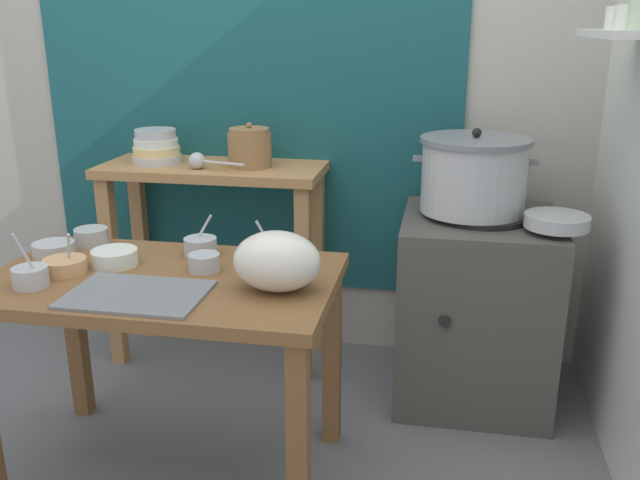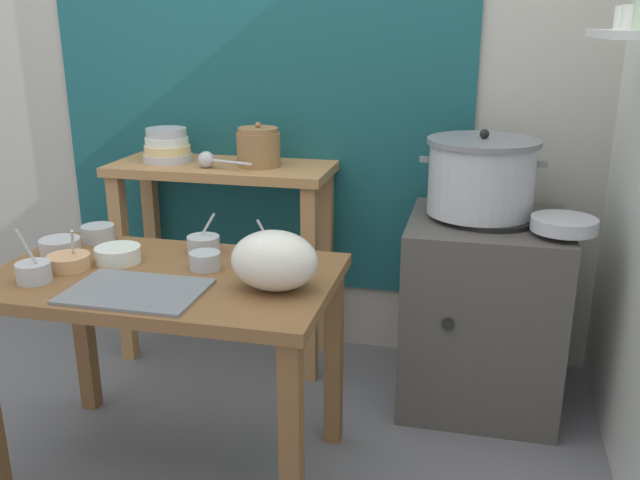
{
  "view_description": "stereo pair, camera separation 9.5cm",
  "coord_description": "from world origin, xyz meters",
  "px_view_note": "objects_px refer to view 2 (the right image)",
  "views": [
    {
      "loc": [
        0.73,
        -1.89,
        1.48
      ],
      "look_at": [
        0.35,
        0.13,
        0.82
      ],
      "focal_mm": 37.95,
      "sensor_mm": 36.0,
      "label": 1
    },
    {
      "loc": [
        0.82,
        -1.87,
        1.48
      ],
      "look_at": [
        0.35,
        0.13,
        0.82
      ],
      "focal_mm": 37.95,
      "sensor_mm": 36.0,
      "label": 2
    }
  ],
  "objects_px": {
    "prep_bowl_4": "(60,246)",
    "wide_pan": "(564,224)",
    "prep_bowl_5": "(98,233)",
    "steamer_pot": "(481,176)",
    "plastic_bag": "(274,261)",
    "prep_bowl_7": "(205,260)",
    "prep_table": "(165,305)",
    "prep_bowl_3": "(34,271)",
    "back_shelf_table": "(223,213)",
    "prep_bowl_0": "(203,244)",
    "prep_bowl_2": "(270,252)",
    "stove_block": "(482,310)",
    "clay_pot": "(259,147)",
    "bowl_stack_enamel": "(167,146)",
    "prep_bowl_1": "(118,254)",
    "prep_bowl_6": "(69,261)",
    "ladle": "(208,160)",
    "serving_tray": "(136,291)"
  },
  "relations": [
    {
      "from": "stove_block",
      "to": "wide_pan",
      "type": "xyz_separation_m",
      "value": [
        0.25,
        -0.15,
        0.42
      ]
    },
    {
      "from": "clay_pot",
      "to": "prep_bowl_0",
      "type": "bearing_deg",
      "value": -89.62
    },
    {
      "from": "prep_bowl_2",
      "to": "prep_bowl_3",
      "type": "relative_size",
      "value": 0.88
    },
    {
      "from": "back_shelf_table",
      "to": "prep_bowl_3",
      "type": "relative_size",
      "value": 5.42
    },
    {
      "from": "steamer_pot",
      "to": "prep_bowl_5",
      "type": "xyz_separation_m",
      "value": [
        -1.35,
        -0.49,
        -0.17
      ]
    },
    {
      "from": "wide_pan",
      "to": "prep_bowl_7",
      "type": "relative_size",
      "value": 2.27
    },
    {
      "from": "prep_bowl_2",
      "to": "prep_bowl_0",
      "type": "bearing_deg",
      "value": 175.07
    },
    {
      "from": "prep_bowl_5",
      "to": "plastic_bag",
      "type": "bearing_deg",
      "value": -21.31
    },
    {
      "from": "prep_table",
      "to": "serving_tray",
      "type": "xyz_separation_m",
      "value": [
        -0.0,
        -0.17,
        0.12
      ]
    },
    {
      "from": "prep_bowl_6",
      "to": "serving_tray",
      "type": "bearing_deg",
      "value": -24.34
    },
    {
      "from": "prep_bowl_4",
      "to": "plastic_bag",
      "type": "bearing_deg",
      "value": -10.0
    },
    {
      "from": "clay_pot",
      "to": "prep_bowl_4",
      "type": "height_order",
      "value": "clay_pot"
    },
    {
      "from": "plastic_bag",
      "to": "prep_table",
      "type": "bearing_deg",
      "value": 173.13
    },
    {
      "from": "serving_tray",
      "to": "prep_bowl_2",
      "type": "bearing_deg",
      "value": 50.0
    },
    {
      "from": "wide_pan",
      "to": "prep_bowl_4",
      "type": "relative_size",
      "value": 1.67
    },
    {
      "from": "ladle",
      "to": "prep_bowl_2",
      "type": "xyz_separation_m",
      "value": [
        0.45,
        -0.57,
        -0.18
      ]
    },
    {
      "from": "prep_bowl_3",
      "to": "prep_bowl_4",
      "type": "height_order",
      "value": "prep_bowl_3"
    },
    {
      "from": "prep_bowl_0",
      "to": "stove_block",
      "type": "bearing_deg",
      "value": 27.89
    },
    {
      "from": "stove_block",
      "to": "wide_pan",
      "type": "bearing_deg",
      "value": -30.13
    },
    {
      "from": "prep_table",
      "to": "prep_bowl_1",
      "type": "distance_m",
      "value": 0.25
    },
    {
      "from": "back_shelf_table",
      "to": "steamer_pot",
      "type": "bearing_deg",
      "value": -5.73
    },
    {
      "from": "plastic_bag",
      "to": "prep_bowl_7",
      "type": "height_order",
      "value": "plastic_bag"
    },
    {
      "from": "plastic_bag",
      "to": "prep_bowl_3",
      "type": "xyz_separation_m",
      "value": [
        -0.74,
        -0.11,
        -0.06
      ]
    },
    {
      "from": "prep_table",
      "to": "prep_bowl_3",
      "type": "distance_m",
      "value": 0.41
    },
    {
      "from": "prep_bowl_1",
      "to": "prep_bowl_2",
      "type": "relative_size",
      "value": 0.96
    },
    {
      "from": "prep_table",
      "to": "back_shelf_table",
      "type": "xyz_separation_m",
      "value": [
        -0.12,
        0.85,
        0.07
      ]
    },
    {
      "from": "prep_bowl_0",
      "to": "prep_bowl_5",
      "type": "height_order",
      "value": "prep_bowl_0"
    },
    {
      "from": "serving_tray",
      "to": "prep_bowl_6",
      "type": "distance_m",
      "value": 0.34
    },
    {
      "from": "stove_block",
      "to": "prep_bowl_0",
      "type": "bearing_deg",
      "value": -152.11
    },
    {
      "from": "steamer_pot",
      "to": "back_shelf_table",
      "type": "bearing_deg",
      "value": 174.27
    },
    {
      "from": "prep_table",
      "to": "prep_bowl_3",
      "type": "height_order",
      "value": "prep_bowl_3"
    },
    {
      "from": "bowl_stack_enamel",
      "to": "serving_tray",
      "type": "distance_m",
      "value": 1.11
    },
    {
      "from": "prep_bowl_5",
      "to": "steamer_pot",
      "type": "bearing_deg",
      "value": 20.06
    },
    {
      "from": "prep_table",
      "to": "clay_pot",
      "type": "height_order",
      "value": "clay_pot"
    },
    {
      "from": "stove_block",
      "to": "prep_bowl_3",
      "type": "height_order",
      "value": "prep_bowl_3"
    },
    {
      "from": "clay_pot",
      "to": "prep_bowl_1",
      "type": "distance_m",
      "value": 0.85
    },
    {
      "from": "prep_table",
      "to": "prep_bowl_3",
      "type": "xyz_separation_m",
      "value": [
        -0.35,
        -0.16,
        0.15
      ]
    },
    {
      "from": "prep_bowl_6",
      "to": "plastic_bag",
      "type": "bearing_deg",
      "value": -1.36
    },
    {
      "from": "clay_pot",
      "to": "prep_bowl_3",
      "type": "xyz_separation_m",
      "value": [
        -0.4,
        -1.01,
        -0.23
      ]
    },
    {
      "from": "stove_block",
      "to": "back_shelf_table",
      "type": "bearing_deg",
      "value": 173.47
    },
    {
      "from": "prep_bowl_1",
      "to": "clay_pot",
      "type": "bearing_deg",
      "value": 73.13
    },
    {
      "from": "back_shelf_table",
      "to": "prep_bowl_2",
      "type": "bearing_deg",
      "value": -57.29
    },
    {
      "from": "stove_block",
      "to": "prep_bowl_6",
      "type": "height_order",
      "value": "prep_bowl_6"
    },
    {
      "from": "prep_bowl_4",
      "to": "wide_pan",
      "type": "bearing_deg",
      "value": 15.69
    },
    {
      "from": "prep_bowl_1",
      "to": "prep_bowl_6",
      "type": "relative_size",
      "value": 1.08
    },
    {
      "from": "back_shelf_table",
      "to": "prep_bowl_0",
      "type": "relative_size",
      "value": 6.86
    },
    {
      "from": "prep_bowl_0",
      "to": "prep_bowl_5",
      "type": "relative_size",
      "value": 1.18
    },
    {
      "from": "ladle",
      "to": "serving_tray",
      "type": "distance_m",
      "value": 0.97
    },
    {
      "from": "bowl_stack_enamel",
      "to": "prep_bowl_6",
      "type": "bearing_deg",
      "value": -86.22
    },
    {
      "from": "stove_block",
      "to": "bowl_stack_enamel",
      "type": "distance_m",
      "value": 1.51
    }
  ]
}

